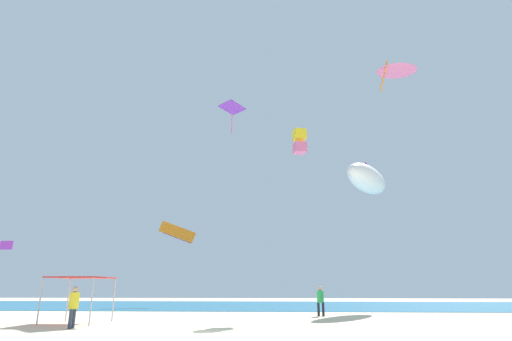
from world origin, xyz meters
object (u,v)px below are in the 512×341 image
object	(u,v)px
kite_inflatable_white	(367,179)
kite_parafoil_orange	(177,232)
canopy_tent	(81,280)
kite_diamond_purple	(232,109)
person_leftmost	(320,299)
kite_delta_pink	(396,68)
kite_box_yellow	(300,141)
person_near_tent	(74,303)

from	to	relation	value
kite_inflatable_white	kite_parafoil_orange	size ratio (longest dim) A/B	2.03
canopy_tent	kite_inflatable_white	size ratio (longest dim) A/B	0.35
kite_inflatable_white	canopy_tent	bearing A→B (deg)	155.79
kite_parafoil_orange	kite_diamond_purple	bearing A→B (deg)	-58.23
canopy_tent	person_leftmost	xyz separation A→B (m)	(13.28, 6.07, -1.12)
person_leftmost	kite_diamond_purple	xyz separation A→B (m)	(-6.69, 5.05, 16.05)
canopy_tent	kite_inflatable_white	xyz separation A→B (m)	(18.52, 13.46, 8.87)
person_leftmost	kite_delta_pink	xyz separation A→B (m)	(6.60, 0.40, 16.99)
canopy_tent	kite_box_yellow	distance (m)	17.69
kite_inflatable_white	kite_box_yellow	xyz separation A→B (m)	(-6.20, -6.08, 1.46)
person_near_tent	kite_diamond_purple	distance (m)	21.88
canopy_tent	person_leftmost	world-z (taller)	canopy_tent
kite_diamond_purple	canopy_tent	bearing A→B (deg)	-77.56
kite_box_yellow	kite_inflatable_white	bearing A→B (deg)	27.92
kite_inflatable_white	kite_parafoil_orange	xyz separation A→B (m)	(-18.62, 6.61, -3.73)
kite_delta_pink	kite_diamond_purple	xyz separation A→B (m)	(-13.30, 4.65, -0.94)
kite_delta_pink	kite_diamond_purple	size ratio (longest dim) A/B	1.46
kite_diamond_purple	kite_inflatable_white	bearing A→B (deg)	54.18
person_near_tent	kite_inflatable_white	bearing A→B (deg)	-51.17
person_leftmost	kite_box_yellow	world-z (taller)	kite_box_yellow
kite_inflatable_white	kite_box_yellow	world-z (taller)	kite_box_yellow
kite_diamond_purple	person_near_tent	bearing A→B (deg)	-68.59
canopy_tent	kite_parafoil_orange	bearing A→B (deg)	90.28
canopy_tent	kite_box_yellow	bearing A→B (deg)	30.92
kite_delta_pink	kite_inflatable_white	xyz separation A→B (m)	(-1.37, 6.99, -7.00)
kite_parafoil_orange	kite_box_yellow	world-z (taller)	kite_box_yellow
kite_box_yellow	kite_delta_pink	bearing A→B (deg)	-23.39
kite_diamond_purple	kite_inflatable_white	distance (m)	13.59
person_leftmost	kite_inflatable_white	xyz separation A→B (m)	(5.24, 7.39, 9.99)
canopy_tent	kite_parafoil_orange	size ratio (longest dim) A/B	0.72
kite_parafoil_orange	kite_delta_pink	bearing A→B (deg)	-39.23
canopy_tent	kite_inflatable_white	world-z (taller)	kite_inflatable_white
person_near_tent	person_leftmost	size ratio (longest dim) A/B	1.00
kite_delta_pink	kite_box_yellow	xyz separation A→B (m)	(-7.56, 0.91, -5.53)
person_leftmost	kite_delta_pink	world-z (taller)	kite_delta_pink
canopy_tent	kite_diamond_purple	world-z (taller)	kite_diamond_purple
person_leftmost	kite_parafoil_orange	size ratio (longest dim) A/B	0.48
person_near_tent	person_leftmost	distance (m)	15.01
kite_diamond_purple	kite_parafoil_orange	size ratio (longest dim) A/B	0.69
canopy_tent	kite_delta_pink	xyz separation A→B (m)	(19.88, 6.47, 15.87)
canopy_tent	kite_delta_pink	size ratio (longest dim) A/B	0.72
person_near_tent	kite_box_yellow	distance (m)	18.94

